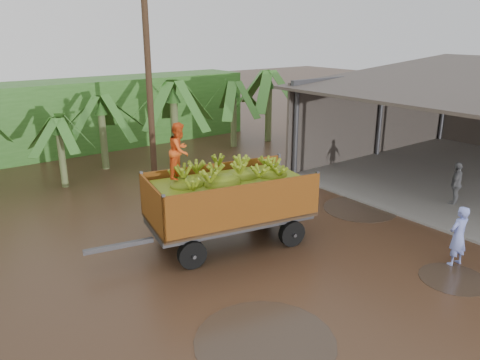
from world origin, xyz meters
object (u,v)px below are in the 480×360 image
Objects in this scene: banana_trailer at (229,198)px; man_grey at (456,184)px; utility_pole at (149,85)px; man_blue at (458,236)px.

banana_trailer is 4.07× the size of man_grey.
utility_pole reaches higher than banana_trailer.
utility_pole is at bearing -63.33° from man_blue.
utility_pole is at bearing -64.32° from man_grey.
banana_trailer is 6.35m from man_blue.
man_blue is at bearing -38.10° from banana_trailer.
man_grey is (8.35, -2.38, -0.61)m from banana_trailer.
man_grey is 0.20× the size of utility_pole.
banana_trailer is 3.94× the size of man_blue.
man_grey is (4.23, 2.42, -0.03)m from man_blue.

